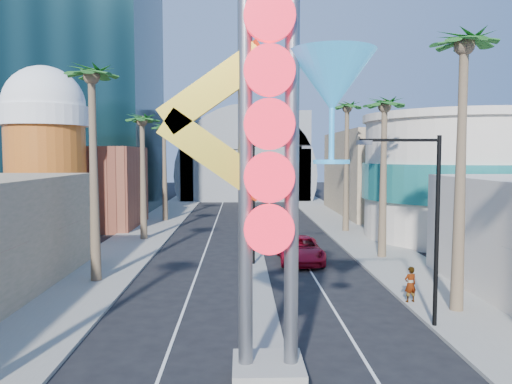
% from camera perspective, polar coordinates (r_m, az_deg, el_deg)
% --- Properties ---
extents(sidewalk_west, '(5.00, 100.00, 0.15)m').
position_cam_1_polar(sidewalk_west, '(48.30, -12.14, -4.33)').
color(sidewalk_west, gray).
rests_on(sidewalk_west, ground).
extents(sidewalk_east, '(5.00, 100.00, 0.15)m').
position_cam_1_polar(sidewalk_east, '(48.63, 10.53, -4.25)').
color(sidewalk_east, gray).
rests_on(sidewalk_east, ground).
extents(median, '(1.60, 84.00, 0.15)m').
position_cam_1_polar(median, '(50.49, -0.83, -3.87)').
color(median, gray).
rests_on(median, ground).
extents(hotel_tower, '(20.00, 20.00, 50.00)m').
position_cam_1_polar(hotel_tower, '(69.70, -20.55, 18.78)').
color(hotel_tower, black).
rests_on(hotel_tower, ground).
extents(brick_filler_west, '(10.00, 10.00, 8.00)m').
position_cam_1_polar(brick_filler_west, '(52.32, -18.64, 0.52)').
color(brick_filler_west, brown).
rests_on(brick_filler_west, ground).
extents(filler_east, '(10.00, 20.00, 10.00)m').
position_cam_1_polar(filler_east, '(62.34, 13.88, 2.10)').
color(filler_east, '#94845F').
rests_on(filler_east, ground).
extents(beer_mug, '(7.00, 7.00, 14.50)m').
position_cam_1_polar(beer_mug, '(44.98, -22.93, 4.73)').
color(beer_mug, '#BC5519').
rests_on(beer_mug, ground).
extents(turquoise_building, '(16.60, 16.60, 10.60)m').
position_cam_1_polar(turquoise_building, '(46.06, 22.36, 1.49)').
color(turquoise_building, beige).
rests_on(turquoise_building, ground).
extents(canopy, '(22.00, 16.00, 22.00)m').
position_cam_1_polar(canopy, '(84.03, -1.23, 2.27)').
color(canopy, slate).
rests_on(canopy, ground).
extents(neon_sign, '(6.53, 2.60, 12.55)m').
position_cam_1_polar(neon_sign, '(15.04, 4.57, 4.64)').
color(neon_sign, gray).
rests_on(neon_sign, ground).
extents(streetlight_0, '(3.79, 0.25, 8.00)m').
position_cam_1_polar(streetlight_0, '(32.10, 0.69, 0.10)').
color(streetlight_0, black).
rests_on(streetlight_0, ground).
extents(streetlight_1, '(3.79, 0.25, 8.00)m').
position_cam_1_polar(streetlight_1, '(56.03, -1.50, 1.87)').
color(streetlight_1, black).
rests_on(streetlight_1, ground).
extents(streetlight_2, '(3.45, 0.25, 8.00)m').
position_cam_1_polar(streetlight_2, '(21.50, 18.85, -2.31)').
color(streetlight_2, black).
rests_on(streetlight_2, ground).
extents(palm_1, '(2.40, 2.40, 12.70)m').
position_cam_1_polar(palm_1, '(29.37, -18.26, 11.12)').
color(palm_1, brown).
rests_on(palm_1, ground).
extents(palm_2, '(2.40, 2.40, 11.20)m').
position_cam_1_polar(palm_2, '(42.83, -12.88, 7.19)').
color(palm_2, brown).
rests_on(palm_2, ground).
extents(palm_3, '(2.40, 2.40, 11.20)m').
position_cam_1_polar(palm_3, '(54.64, -10.46, 6.57)').
color(palm_3, brown).
rests_on(palm_3, ground).
extents(palm_5, '(2.40, 2.40, 13.20)m').
position_cam_1_polar(palm_5, '(24.43, 22.66, 13.51)').
color(palm_5, brown).
rests_on(palm_5, ground).
extents(palm_6, '(2.40, 2.40, 11.70)m').
position_cam_1_polar(palm_6, '(35.49, 14.47, 8.52)').
color(palm_6, brown).
rests_on(palm_6, ground).
extents(palm_7, '(2.40, 2.40, 12.70)m').
position_cam_1_polar(palm_7, '(47.16, 10.37, 8.58)').
color(palm_7, brown).
rests_on(palm_7, ground).
extents(red_pickup, '(2.83, 6.13, 1.70)m').
position_cam_1_polar(red_pickup, '(33.93, 5.05, -6.56)').
color(red_pickup, '#AC0D27').
rests_on(red_pickup, ground).
extents(pedestrian_a, '(0.72, 0.57, 1.72)m').
position_cam_1_polar(pedestrian_a, '(25.42, 17.22, -10.04)').
color(pedestrian_a, gray).
rests_on(pedestrian_a, sidewalk_east).
extents(pedestrian_b, '(0.94, 0.86, 1.57)m').
position_cam_1_polar(pedestrian_b, '(30.29, 22.41, -8.02)').
color(pedestrian_b, gray).
rests_on(pedestrian_b, sidewalk_east).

